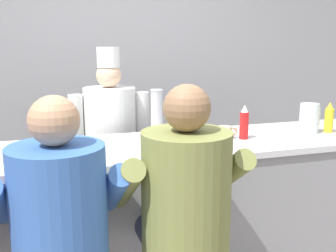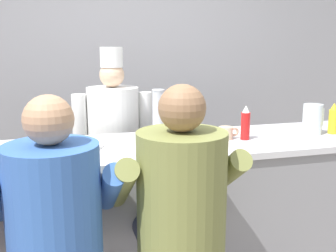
{
  "view_description": "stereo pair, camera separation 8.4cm",
  "coord_description": "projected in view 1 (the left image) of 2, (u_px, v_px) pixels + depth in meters",
  "views": [
    {
      "loc": [
        -0.76,
        -1.95,
        1.63
      ],
      "look_at": [
        -0.04,
        0.34,
        1.13
      ],
      "focal_mm": 42.0,
      "sensor_mm": 36.0,
      "label": 1
    },
    {
      "loc": [
        -0.68,
        -1.98,
        1.63
      ],
      "look_at": [
        -0.04,
        0.34,
        1.13
      ],
      "focal_mm": 42.0,
      "sensor_mm": 36.0,
      "label": 2
    }
  ],
  "objects": [
    {
      "name": "wall_back",
      "position": [
        123.0,
        73.0,
        3.9
      ],
      "size": [
        10.0,
        0.06,
        2.7
      ],
      "color": "#99999E",
      "rests_on": "ground_plane"
    },
    {
      "name": "diner_counter",
      "position": [
        172.0,
        216.0,
        2.62
      ],
      "size": [
        3.18,
        0.75,
        1.01
      ],
      "color": "gray",
      "rests_on": "ground_plane"
    },
    {
      "name": "ketchup_bottle_red",
      "position": [
        244.0,
        123.0,
        2.61
      ],
      "size": [
        0.06,
        0.06,
        0.23
      ],
      "color": "red",
      "rests_on": "diner_counter"
    },
    {
      "name": "mustard_bottle_yellow",
      "position": [
        329.0,
        118.0,
        2.8
      ],
      "size": [
        0.06,
        0.06,
        0.22
      ],
      "color": "yellow",
      "rests_on": "diner_counter"
    },
    {
      "name": "water_pitcher_clear",
      "position": [
        309.0,
        118.0,
        2.78
      ],
      "size": [
        0.15,
        0.13,
        0.21
      ],
      "color": "silver",
      "rests_on": "diner_counter"
    },
    {
      "name": "breakfast_plate",
      "position": [
        81.0,
        146.0,
        2.38
      ],
      "size": [
        0.26,
        0.26,
        0.05
      ],
      "color": "white",
      "rests_on": "diner_counter"
    },
    {
      "name": "coffee_mug_tan",
      "position": [
        225.0,
        132.0,
        2.63
      ],
      "size": [
        0.14,
        0.09,
        0.08
      ],
      "color": "beige",
      "rests_on": "diner_counter"
    },
    {
      "name": "cup_stack_steel",
      "position": [
        157.0,
        112.0,
        2.75
      ],
      "size": [
        0.09,
        0.09,
        0.31
      ],
      "color": "#B7BABF",
      "rests_on": "diner_counter"
    },
    {
      "name": "diner_seated_blue",
      "position": [
        60.0,
        218.0,
        1.75
      ],
      "size": [
        0.63,
        0.62,
        1.43
      ],
      "color": "#B2B5BA",
      "rests_on": "ground_plane"
    },
    {
      "name": "diner_seated_olive",
      "position": [
        183.0,
        200.0,
        1.92
      ],
      "size": [
        0.65,
        0.64,
        1.45
      ],
      "color": "#B2B5BA",
      "rests_on": "ground_plane"
    },
    {
      "name": "cook_in_whites_near",
      "position": [
        111.0,
        140.0,
        3.11
      ],
      "size": [
        0.63,
        0.4,
        1.61
      ],
      "color": "#232328",
      "rests_on": "ground_plane"
    }
  ]
}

